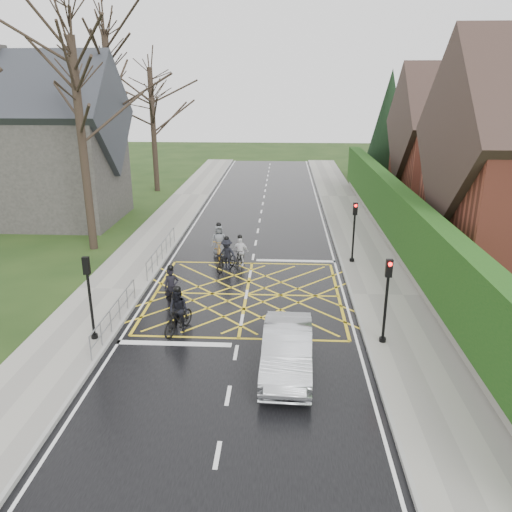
# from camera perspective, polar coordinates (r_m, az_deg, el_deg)

# --- Properties ---
(ground) EXTENTS (120.00, 120.00, 0.00)m
(ground) POSITION_cam_1_polar(r_m,az_deg,el_deg) (21.87, -1.10, -4.43)
(ground) COLOR black
(ground) RESTS_ON ground
(road) EXTENTS (9.00, 80.00, 0.01)m
(road) POSITION_cam_1_polar(r_m,az_deg,el_deg) (21.87, -1.10, -4.42)
(road) COLOR black
(road) RESTS_ON ground
(sidewalk_right) EXTENTS (3.00, 80.00, 0.15)m
(sidewalk_right) POSITION_cam_1_polar(r_m,az_deg,el_deg) (22.25, 14.55, -4.44)
(sidewalk_right) COLOR gray
(sidewalk_right) RESTS_ON ground
(sidewalk_left) EXTENTS (3.00, 80.00, 0.15)m
(sidewalk_left) POSITION_cam_1_polar(r_m,az_deg,el_deg) (23.05, -16.19, -3.76)
(sidewalk_left) COLOR gray
(sidewalk_left) RESTS_ON ground
(stone_wall) EXTENTS (0.50, 38.00, 0.70)m
(stone_wall) POSITION_cam_1_polar(r_m,az_deg,el_deg) (28.02, 15.83, 0.94)
(stone_wall) COLOR slate
(stone_wall) RESTS_ON ground
(hedge) EXTENTS (0.90, 38.00, 2.80)m
(hedge) POSITION_cam_1_polar(r_m,az_deg,el_deg) (27.55, 16.15, 4.40)
(hedge) COLOR #133C10
(hedge) RESTS_ON stone_wall
(house_far) EXTENTS (9.80, 8.80, 10.30)m
(house_far) POSITION_cam_1_polar(r_m,az_deg,el_deg) (40.49, 22.65, 11.46)
(house_far) COLOR brown
(house_far) RESTS_ON ground
(conifer) EXTENTS (4.60, 4.60, 10.00)m
(conifer) POSITION_cam_1_polar(r_m,az_deg,el_deg) (47.07, 14.86, 13.91)
(conifer) COLOR black
(conifer) RESTS_ON ground
(church) EXTENTS (8.80, 7.80, 11.00)m
(church) POSITION_cam_1_polar(r_m,az_deg,el_deg) (35.56, -22.42, 11.55)
(church) COLOR #2D2B28
(church) RESTS_ON ground
(tree_near) EXTENTS (9.24, 9.24, 11.44)m
(tree_near) POSITION_cam_1_polar(r_m,az_deg,el_deg) (28.06, -19.72, 16.36)
(tree_near) COLOR black
(tree_near) RESTS_ON ground
(tree_mid) EXTENTS (10.08, 10.08, 12.48)m
(tree_mid) POSITION_cam_1_polar(r_m,az_deg,el_deg) (35.90, -16.44, 18.20)
(tree_mid) COLOR black
(tree_mid) RESTS_ON ground
(tree_far) EXTENTS (8.40, 8.40, 10.40)m
(tree_far) POSITION_cam_1_polar(r_m,az_deg,el_deg) (43.40, -11.83, 16.66)
(tree_far) COLOR black
(tree_far) RESTS_ON ground
(railing_south) EXTENTS (0.05, 5.04, 1.03)m
(railing_south) POSITION_cam_1_polar(r_m,az_deg,el_deg) (19.32, -15.86, -5.97)
(railing_south) COLOR slate
(railing_south) RESTS_ON ground
(railing_north) EXTENTS (0.05, 6.04, 1.03)m
(railing_north) POSITION_cam_1_polar(r_m,az_deg,el_deg) (26.02, -10.74, 0.97)
(railing_north) COLOR slate
(railing_north) RESTS_ON ground
(traffic_light_ne) EXTENTS (0.24, 0.31, 3.21)m
(traffic_light_ne) POSITION_cam_1_polar(r_m,az_deg,el_deg) (25.46, 11.11, 2.61)
(traffic_light_ne) COLOR black
(traffic_light_ne) RESTS_ON ground
(traffic_light_se) EXTENTS (0.24, 0.31, 3.21)m
(traffic_light_se) POSITION_cam_1_polar(r_m,az_deg,el_deg) (17.68, 14.63, -5.13)
(traffic_light_se) COLOR black
(traffic_light_se) RESTS_ON ground
(traffic_light_sw) EXTENTS (0.24, 0.31, 3.21)m
(traffic_light_sw) POSITION_cam_1_polar(r_m,az_deg,el_deg) (18.27, -18.42, -4.69)
(traffic_light_sw) COLOR black
(traffic_light_sw) RESTS_ON ground
(cyclist_rear) EXTENTS (1.26, 1.97, 1.81)m
(cyclist_rear) POSITION_cam_1_polar(r_m,az_deg,el_deg) (20.80, -9.64, -4.23)
(cyclist_rear) COLOR black
(cyclist_rear) RESTS_ON ground
(cyclist_back) EXTENTS (1.16, 1.87, 1.82)m
(cyclist_back) POSITION_cam_1_polar(r_m,az_deg,el_deg) (18.68, -8.87, -6.64)
(cyclist_back) COLOR black
(cyclist_back) RESTS_ON ground
(cyclist_mid) EXTENTS (1.29, 1.86, 1.72)m
(cyclist_mid) POSITION_cam_1_polar(r_m,az_deg,el_deg) (24.62, -3.37, -0.16)
(cyclist_mid) COLOR black
(cyclist_mid) RESTS_ON ground
(cyclist_front) EXTENTS (0.93, 1.69, 1.64)m
(cyclist_front) POSITION_cam_1_polar(r_m,az_deg,el_deg) (25.06, -1.85, 0.16)
(cyclist_front) COLOR black
(cyclist_front) RESTS_ON ground
(cyclist_lead) EXTENTS (0.99, 1.99, 1.85)m
(cyclist_lead) POSITION_cam_1_polar(r_m,az_deg,el_deg) (26.56, -4.26, 1.30)
(cyclist_lead) COLOR #BC7E17
(cyclist_lead) RESTS_ON ground
(car) EXTENTS (1.68, 4.47, 1.46)m
(car) POSITION_cam_1_polar(r_m,az_deg,el_deg) (16.13, 3.59, -10.66)
(car) COLOR #A8AAAF
(car) RESTS_ON ground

